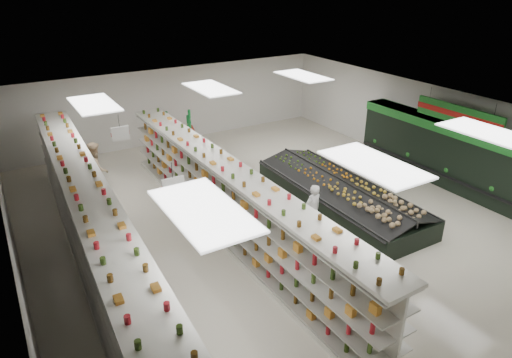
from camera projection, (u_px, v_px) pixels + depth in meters
floor at (271, 215)px, 14.19m from camera, size 16.00×16.00×0.00m
ceiling at (272, 116)px, 12.85m from camera, size 14.00×16.00×0.02m
wall_back at (172, 105)px, 19.75m from camera, size 14.00×0.02×3.20m
wall_left at (10, 231)px, 10.25m from camera, size 0.02×16.00×3.20m
wall_right at (431, 129)px, 16.79m from camera, size 0.02×16.00×3.20m
produce_wall_case at (456, 153)px, 15.55m from camera, size 0.93×8.00×2.20m
aisle_sign_near at (173, 186)px, 9.70m from camera, size 0.52×0.06×0.75m
aisle_sign_far at (120, 134)px, 12.82m from camera, size 0.52×0.06×0.75m
hortifruti_banner at (458, 115)px, 14.83m from camera, size 0.12×3.20×0.95m
gondola_left at (92, 229)px, 11.33m from camera, size 1.54×13.52×2.34m
gondola_center at (228, 204)px, 12.73m from camera, size 1.10×12.51×2.17m
produce_island at (339, 193)px, 14.61m from camera, size 2.35×6.36×0.95m
soda_endcap at (178, 132)px, 18.99m from camera, size 1.46×1.17×1.63m
shopper_main at (313, 210)px, 12.90m from camera, size 0.60×0.43×1.54m
shopper_background at (96, 169)px, 15.10m from camera, size 0.69×0.98×1.87m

